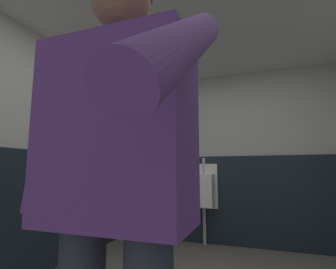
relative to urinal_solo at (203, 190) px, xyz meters
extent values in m
cube|color=#B2B2AD|center=(0.29, 0.22, 0.48)|extent=(3.93, 0.12, 2.51)
cube|color=#B2B2AD|center=(-1.44, -1.81, 0.48)|extent=(0.12, 4.54, 2.51)
cube|color=#19232D|center=(0.29, 0.14, -0.15)|extent=(3.33, 0.03, 1.26)
cube|color=#19232D|center=(-1.36, -1.81, -0.15)|extent=(0.03, 3.94, 1.26)
cylinder|color=white|center=(-0.28, -1.12, 1.71)|extent=(0.14, 0.14, 0.03)
cube|color=white|center=(0.00, 0.13, 0.05)|extent=(0.40, 0.05, 0.65)
cube|color=white|center=(0.00, -0.04, 0.00)|extent=(0.34, 0.30, 0.45)
cylinder|color=#B7BABF|center=(0.00, 0.12, 0.34)|extent=(0.04, 0.04, 0.24)
cylinder|color=#B7BABF|center=(0.00, 0.09, -0.50)|extent=(0.05, 0.05, 0.55)
cube|color=#60388C|center=(0.39, -3.00, 0.40)|extent=(0.46, 0.24, 0.57)
cylinder|color=#60388C|center=(0.11, -3.00, 0.41)|extent=(0.17, 0.09, 0.56)
cylinder|color=#60388C|center=(0.67, -3.23, 0.53)|extent=(0.09, 0.50, 0.39)
sphere|color=#8C664C|center=(0.39, -3.00, 0.85)|extent=(0.20, 0.20, 0.20)
camera|label=1|loc=(0.80, -3.68, 0.28)|focal=27.08mm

